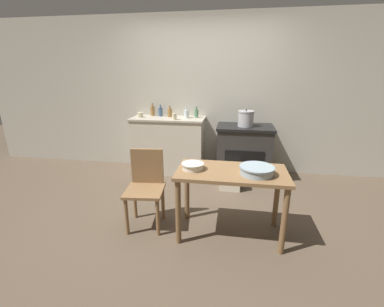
{
  "coord_description": "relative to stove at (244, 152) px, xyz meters",
  "views": [
    {
      "loc": [
        0.54,
        -2.79,
        1.65
      ],
      "look_at": [
        0.0,
        0.45,
        0.61
      ],
      "focal_mm": 24.0,
      "sensor_mm": 36.0,
      "label": 1
    }
  ],
  "objects": [
    {
      "name": "ground_plane",
      "position": [
        -0.72,
        -1.25,
        -0.43
      ],
      "size": [
        14.0,
        14.0,
        0.0
      ],
      "primitive_type": "plane",
      "color": "brown"
    },
    {
      "name": "wall_back",
      "position": [
        -0.72,
        0.33,
        0.85
      ],
      "size": [
        8.0,
        0.07,
        2.55
      ],
      "color": "#B2AD9E",
      "rests_on": "ground_plane"
    },
    {
      "name": "counter_cabinet",
      "position": [
        -1.26,
        0.04,
        0.04
      ],
      "size": [
        1.21,
        0.54,
        0.93
      ],
      "color": "beige",
      "rests_on": "ground_plane"
    },
    {
      "name": "stove",
      "position": [
        0.0,
        0.0,
        0.0
      ],
      "size": [
        0.87,
        0.63,
        0.85
      ],
      "color": "#2D2B28",
      "rests_on": "ground_plane"
    },
    {
      "name": "work_table",
      "position": [
        -0.18,
        -1.64,
        0.18
      ],
      "size": [
        1.09,
        0.57,
        0.72
      ],
      "color": "olive",
      "rests_on": "ground_plane"
    },
    {
      "name": "chair",
      "position": [
        -1.1,
        -1.58,
        0.03
      ],
      "size": [
        0.44,
        0.44,
        0.85
      ],
      "rotation": [
        0.0,
        0.0,
        0.11
      ],
      "color": "olive",
      "rests_on": "ground_plane"
    },
    {
      "name": "flour_sack",
      "position": [
        -0.2,
        -0.53,
        -0.27
      ],
      "size": [
        0.3,
        0.21,
        0.31
      ],
      "primitive_type": "cube",
      "color": "beige",
      "rests_on": "ground_plane"
    },
    {
      "name": "stock_pot",
      "position": [
        -0.0,
        -0.04,
        0.54
      ],
      "size": [
        0.25,
        0.25,
        0.26
      ],
      "color": "#A8A8AD",
      "rests_on": "stove"
    },
    {
      "name": "mixing_bowl_large",
      "position": [
        -0.57,
        -1.67,
        0.33
      ],
      "size": [
        0.23,
        0.23,
        0.06
      ],
      "color": "silver",
      "rests_on": "work_table"
    },
    {
      "name": "mixing_bowl_small",
      "position": [
        0.06,
        -1.7,
        0.34
      ],
      "size": [
        0.33,
        0.33,
        0.08
      ],
      "color": "#93A8B2",
      "rests_on": "work_table"
    },
    {
      "name": "bottle_far_left",
      "position": [
        -1.25,
        0.13,
        0.58
      ],
      "size": [
        0.08,
        0.08,
        0.19
      ],
      "color": "olive",
      "rests_on": "counter_cabinet"
    },
    {
      "name": "bottle_left",
      "position": [
        -1.42,
        0.19,
        0.58
      ],
      "size": [
        0.07,
        0.07,
        0.2
      ],
      "color": "#3D5675",
      "rests_on": "counter_cabinet"
    },
    {
      "name": "bottle_mid_left",
      "position": [
        -1.57,
        0.21,
        0.59
      ],
      "size": [
        0.07,
        0.07,
        0.22
      ],
      "color": "olive",
      "rests_on": "counter_cabinet"
    },
    {
      "name": "bottle_center_left",
      "position": [
        -0.8,
        0.14,
        0.58
      ],
      "size": [
        0.06,
        0.06,
        0.18
      ],
      "color": "#517F5B",
      "rests_on": "counter_cabinet"
    },
    {
      "name": "bottle_center",
      "position": [
        -0.95,
        0.08,
        0.58
      ],
      "size": [
        0.08,
        0.08,
        0.17
      ],
      "color": "silver",
      "rests_on": "counter_cabinet"
    },
    {
      "name": "cup_center_right",
      "position": [
        -1.11,
        -0.12,
        0.56
      ],
      "size": [
        0.07,
        0.07,
        0.1
      ],
      "primitive_type": "cylinder",
      "color": "beige",
      "rests_on": "counter_cabinet"
    },
    {
      "name": "cup_mid_right",
      "position": [
        -1.72,
        0.01,
        0.55
      ],
      "size": [
        0.09,
        0.09,
        0.08
      ],
      "primitive_type": "cylinder",
      "color": "beige",
      "rests_on": "counter_cabinet"
    }
  ]
}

